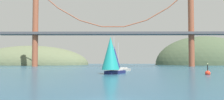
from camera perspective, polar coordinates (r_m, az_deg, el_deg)
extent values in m
ellipsoid|color=#5B6647|center=(162.08, -19.55, -3.50)|extent=(76.83, 44.00, 25.49)
ellipsoid|color=#425138|center=(163.52, 21.89, -3.45)|extent=(63.44, 44.00, 38.03)
cylinder|color=brown|center=(119.97, -18.59, 5.37)|extent=(2.80, 2.80, 38.69)
cylinder|color=brown|center=(119.67, 19.15, 5.40)|extent=(2.80, 2.80, 38.69)
cube|color=#47474C|center=(113.04, 0.26, 4.14)|extent=(113.16, 6.00, 1.20)
cylinder|color=brown|center=(116.78, -10.76, 8.81)|extent=(11.27, 0.50, 6.78)
cylinder|color=brown|center=(114.31, -5.31, 6.60)|extent=(11.16, 0.50, 3.65)
cylinder|color=brown|center=(113.49, 0.26, 5.85)|extent=(11.02, 0.50, 0.50)
cylinder|color=brown|center=(114.22, 5.83, 6.61)|extent=(11.16, 0.50, 3.65)
cylinder|color=brown|center=(116.60, 11.29, 8.83)|extent=(11.27, 0.50, 6.78)
cube|color=#191E4C|center=(52.36, 0.82, -5.54)|extent=(4.96, 6.39, 0.69)
cube|color=beige|center=(53.31, 1.45, -4.92)|extent=(2.32, 2.49, 0.36)
cylinder|color=#B2B2B7|center=(51.78, 0.45, -0.90)|extent=(0.14, 0.14, 7.76)
cone|color=teal|center=(50.60, -0.37, -0.76)|extent=(5.45, 5.45, 7.32)
cube|color=#B7B2A8|center=(66.28, 2.07, -4.92)|extent=(6.09, 2.87, 0.68)
cube|color=beige|center=(66.06, 2.97, -4.48)|extent=(2.11, 1.58, 0.36)
cylinder|color=#B2B2B7|center=(66.36, 1.57, -1.40)|extent=(0.14, 0.14, 7.48)
cone|color=navy|center=(66.64, 0.48, -1.56)|extent=(4.32, 4.32, 6.50)
sphere|color=red|center=(52.69, 22.78, -5.37)|extent=(1.10, 1.10, 1.10)
cylinder|color=black|center=(52.64, 22.76, -4.23)|extent=(0.20, 0.20, 1.60)
sphere|color=#F2EA99|center=(52.62, 22.74, -3.23)|extent=(0.24, 0.24, 0.24)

